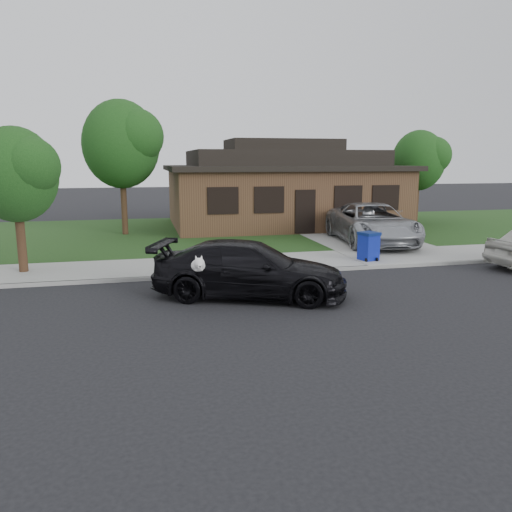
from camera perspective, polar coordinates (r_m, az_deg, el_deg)
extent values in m
plane|color=black|center=(12.96, 4.22, -5.54)|extent=(120.00, 120.00, 0.00)
cube|color=gray|center=(17.64, -0.58, -0.89)|extent=(60.00, 3.00, 0.12)
cube|color=gray|center=(16.21, 0.57, -1.94)|extent=(60.00, 0.12, 0.12)
cube|color=#193814|center=(25.40, -4.48, 2.71)|extent=(60.00, 13.00, 0.13)
cube|color=gray|center=(24.19, 10.83, 2.15)|extent=(4.50, 13.00, 0.14)
imported|color=black|center=(13.47, -0.73, -1.55)|extent=(5.63, 3.85, 1.51)
ellipsoid|color=white|center=(12.28, -6.63, -1.08)|extent=(0.34, 0.40, 0.30)
sphere|color=white|center=(12.04, -6.52, -0.84)|extent=(0.26, 0.26, 0.26)
cube|color=white|center=(11.93, -6.45, -1.17)|extent=(0.09, 0.12, 0.08)
sphere|color=black|center=(11.87, -6.41, -1.23)|extent=(0.04, 0.04, 0.04)
cone|color=white|center=(12.05, -6.87, -0.18)|extent=(0.11, 0.11, 0.14)
cone|color=white|center=(12.07, -6.25, -0.15)|extent=(0.11, 0.11, 0.14)
imported|color=#A0A2A6|center=(22.16, 13.10, 3.68)|extent=(3.55, 6.41, 1.70)
cube|color=#0D1D92|center=(18.30, 12.74, 0.93)|extent=(0.71, 0.71, 0.92)
cube|color=#071955|center=(18.22, 12.81, 2.52)|extent=(0.77, 0.77, 0.10)
cylinder|color=black|center=(18.03, 12.49, -0.46)|extent=(0.09, 0.15, 0.14)
cylinder|color=black|center=(18.21, 13.65, -0.41)|extent=(0.09, 0.15, 0.14)
cube|color=#422B1C|center=(28.03, 3.02, 6.71)|extent=(12.00, 8.00, 3.00)
cube|color=black|center=(27.96, 3.05, 10.03)|extent=(12.60, 8.60, 0.25)
cube|color=black|center=(27.95, 3.06, 11.11)|extent=(10.00, 6.50, 0.80)
cube|color=black|center=(27.97, 3.08, 12.54)|extent=(6.00, 3.50, 0.60)
cube|color=black|center=(24.23, 5.65, 5.07)|extent=(1.00, 0.06, 2.10)
cube|color=black|center=(23.21, -3.79, 6.33)|extent=(1.30, 0.05, 1.10)
cube|color=black|center=(23.67, 1.51, 6.44)|extent=(1.30, 0.05, 1.10)
cube|color=black|center=(24.97, 10.49, 6.49)|extent=(1.30, 0.05, 1.10)
cube|color=black|center=(25.83, 14.59, 6.47)|extent=(1.30, 0.05, 1.10)
cylinder|color=#332114|center=(24.98, -14.82, 5.25)|extent=(0.28, 0.28, 2.48)
ellipsoid|color=#143811|center=(24.89, -15.17, 12.23)|extent=(3.60, 3.60, 4.14)
sphere|color=#26591E|center=(24.35, -13.52, 13.19)|extent=(2.52, 2.52, 2.52)
cylinder|color=#332114|center=(30.80, 17.81, 5.67)|extent=(0.28, 0.28, 2.03)
ellipsoid|color=#143811|center=(30.70, 18.08, 10.34)|extent=(3.00, 3.00, 3.45)
sphere|color=#26591E|center=(30.63, 19.53, 10.82)|extent=(2.10, 2.10, 2.10)
cylinder|color=#332114|center=(17.68, -25.22, 1.26)|extent=(0.28, 0.28, 1.80)
ellipsoid|color=#143811|center=(17.49, -25.80, 8.38)|extent=(2.60, 2.60, 2.99)
sphere|color=#26591E|center=(16.99, -24.43, 9.33)|extent=(1.82, 1.82, 1.82)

